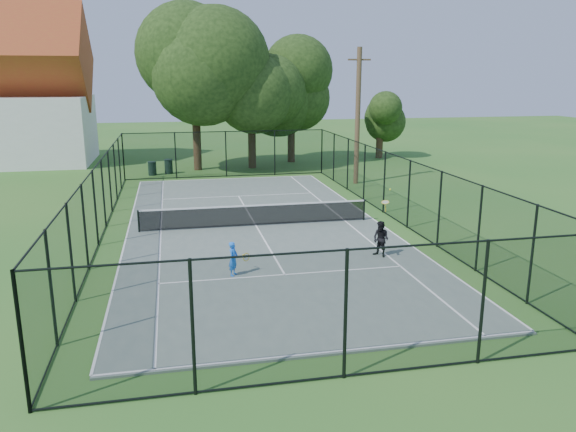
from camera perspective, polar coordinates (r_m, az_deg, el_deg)
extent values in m
plane|color=#2B6623|center=(24.81, -3.27, -1.13)|extent=(120.00, 120.00, 0.00)
cube|color=#55645C|center=(24.81, -3.27, -1.06)|extent=(11.00, 24.00, 0.06)
cylinder|color=black|center=(24.48, -14.94, -0.51)|extent=(0.08, 0.08, 0.95)
cylinder|color=black|center=(25.86, 7.73, 0.61)|extent=(0.08, 0.08, 0.95)
cube|color=black|center=(24.68, -3.29, 0.07)|extent=(10.00, 0.03, 0.88)
cube|color=white|center=(24.58, -3.30, 1.07)|extent=(10.00, 0.05, 0.06)
cylinder|color=#332114|center=(40.21, -9.23, 7.55)|extent=(0.56, 0.56, 4.10)
sphere|color=black|center=(39.97, -9.46, 13.11)|extent=(7.40, 7.40, 7.40)
cylinder|color=#332114|center=(40.72, -3.68, 7.35)|extent=(0.56, 0.56, 3.50)
sphere|color=black|center=(40.47, -3.76, 12.02)|extent=(6.27, 6.27, 6.27)
cylinder|color=#332114|center=(43.48, 0.33, 8.04)|extent=(0.56, 0.56, 3.84)
sphere|color=black|center=(43.26, 0.34, 12.58)|extent=(6.10, 6.10, 6.10)
cylinder|color=#332114|center=(46.30, 9.27, 7.18)|extent=(0.56, 0.56, 2.17)
sphere|color=black|center=(46.11, 9.37, 9.69)|extent=(3.78, 3.78, 3.78)
cylinder|color=black|center=(38.76, -13.63, 4.68)|extent=(0.54, 0.54, 0.87)
cylinder|color=black|center=(38.69, -13.66, 5.35)|extent=(0.58, 0.58, 0.05)
cylinder|color=black|center=(39.11, -12.03, 4.91)|extent=(0.54, 0.54, 0.95)
cylinder|color=black|center=(39.04, -12.07, 5.63)|extent=(0.58, 0.58, 0.05)
cylinder|color=#4C3823|center=(34.61, 7.09, 9.95)|extent=(0.30, 0.30, 8.14)
cube|color=#4C3823|center=(34.54, 7.26, 15.48)|extent=(1.40, 0.10, 0.10)
imported|color=blue|center=(18.64, -5.58, -4.33)|extent=(0.45, 0.50, 1.15)
torus|color=gold|center=(18.84, -4.27, -4.18)|extent=(0.27, 0.18, 0.29)
cylinder|color=silver|center=(18.84, -4.27, -4.18)|extent=(0.23, 0.15, 0.25)
imported|color=black|center=(20.70, 9.42, -2.33)|extent=(0.77, 0.81, 1.32)
torus|color=gold|center=(20.79, 9.86, 1.39)|extent=(0.30, 0.28, 0.14)
cylinder|color=silver|center=(20.79, 9.86, 1.39)|extent=(0.26, 0.24, 0.11)
sphere|color=#CCE526|center=(20.94, 10.33, 2.67)|extent=(0.07, 0.07, 0.07)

